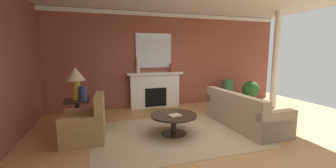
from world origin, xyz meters
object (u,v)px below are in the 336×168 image
(vase_tall_corner, at_px, (227,92))
(vase_on_side_table, at_px, (83,93))
(vase_mantel_left, at_px, (138,66))
(vase_mantel_right, at_px, (171,68))
(fireplace, at_px, (155,91))
(potted_plant, at_px, (250,91))
(table_lamp, at_px, (75,77))
(side_table, at_px, (78,112))
(sofa, at_px, (243,114))
(armchair_near_window, at_px, (86,126))
(mantel_mirror, at_px, (154,51))
(coffee_table, at_px, (174,119))

(vase_tall_corner, distance_m, vase_on_side_table, 4.80)
(vase_mantel_left, xyz_separation_m, vase_mantel_right, (1.10, 0.00, -0.09))
(fireplace, bearing_deg, potted_plant, -13.33)
(vase_mantel_left, relative_size, potted_plant, 0.56)
(table_lamp, bearing_deg, side_table, 0.00)
(fireplace, relative_size, vase_mantel_right, 6.38)
(sofa, distance_m, table_lamp, 4.02)
(vase_mantel_left, xyz_separation_m, potted_plant, (3.68, -0.69, -0.88))
(fireplace, height_order, armchair_near_window, fireplace)
(side_table, xyz_separation_m, vase_tall_corner, (4.75, 1.17, 0.02))
(mantel_mirror, height_order, table_lamp, mantel_mirror)
(armchair_near_window, bearing_deg, potted_plant, 16.68)
(armchair_near_window, relative_size, vase_on_side_table, 2.93)
(coffee_table, height_order, potted_plant, potted_plant)
(side_table, height_order, vase_on_side_table, vase_on_side_table)
(coffee_table, bearing_deg, table_lamp, 153.93)
(fireplace, distance_m, coffee_table, 2.47)
(potted_plant, bearing_deg, coffee_table, -152.73)
(potted_plant, bearing_deg, vase_mantel_right, 164.98)
(fireplace, bearing_deg, vase_tall_corner, -6.74)
(vase_tall_corner, bearing_deg, table_lamp, -166.18)
(vase_tall_corner, height_order, potted_plant, vase_tall_corner)
(armchair_near_window, xyz_separation_m, side_table, (-0.23, 0.81, 0.09))
(sofa, bearing_deg, side_table, 165.26)
(coffee_table, height_order, side_table, side_table)
(side_table, bearing_deg, vase_on_side_table, -38.66)
(table_lamp, height_order, vase_on_side_table, table_lamp)
(coffee_table, relative_size, vase_tall_corner, 1.20)
(fireplace, bearing_deg, vase_on_side_table, -142.48)
(potted_plant, bearing_deg, side_table, -172.27)
(coffee_table, bearing_deg, vase_mantel_left, 98.38)
(vase_mantel_right, bearing_deg, sofa, -67.15)
(armchair_near_window, bearing_deg, vase_mantel_left, 57.08)
(armchair_near_window, xyz_separation_m, vase_mantel_right, (2.54, 2.23, 0.98))
(side_table, xyz_separation_m, potted_plant, (5.35, 0.73, 0.09))
(sofa, bearing_deg, vase_tall_corner, 65.99)
(side_table, relative_size, vase_tall_corner, 0.84)
(mantel_mirror, bearing_deg, vase_on_side_table, -140.43)
(armchair_near_window, xyz_separation_m, vase_mantel_left, (1.44, 2.23, 1.07))
(vase_tall_corner, xyz_separation_m, vase_on_side_table, (-4.60, -1.29, 0.45))
(fireplace, xyz_separation_m, table_lamp, (-2.22, -1.47, 0.68))
(sofa, relative_size, vase_mantel_right, 7.56)
(mantel_mirror, distance_m, side_table, 3.08)
(side_table, height_order, vase_mantel_right, vase_mantel_right)
(table_lamp, bearing_deg, armchair_near_window, -74.47)
(vase_mantel_right, xyz_separation_m, potted_plant, (2.58, -0.69, -0.79))
(table_lamp, bearing_deg, mantel_mirror, 35.61)
(fireplace, xyz_separation_m, armchair_near_window, (-1.99, -2.28, -0.24))
(side_table, distance_m, table_lamp, 0.82)
(vase_mantel_right, bearing_deg, vase_mantel_left, 180.00)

